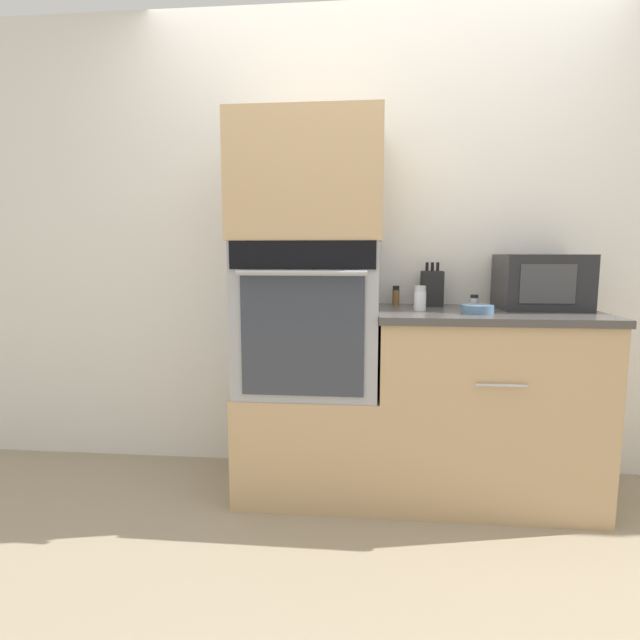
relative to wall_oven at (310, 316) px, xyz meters
The scene contains 12 objects.
ground_plane 1.01m from the wall_oven, 40.59° to the right, with size 12.00×12.00×0.00m, color gray.
wall_back 0.60m from the wall_oven, 43.94° to the left, with size 8.00×0.05×2.50m.
oven_cabinet_base 0.63m from the wall_oven, 90.00° to the left, with size 0.69×0.60×0.53m.
wall_oven is the anchor object (origin of this frame).
oven_cabinet_upper 0.65m from the wall_oven, 90.00° to the left, with size 0.69×0.60×0.57m.
counter_unit 0.96m from the wall_oven, ahead, with size 1.05×0.63×0.93m.
microwave 1.16m from the wall_oven, ahead, with size 0.40×0.34×0.27m.
knife_block 0.67m from the wall_oven, 18.29° to the left, with size 0.11×0.12×0.23m.
bowl 0.80m from the wall_oven, ahead, with size 0.15×0.15×0.04m.
condiment_jar_near 0.55m from the wall_oven, ahead, with size 0.06×0.06×0.12m.
condiment_jar_mid 0.81m from the wall_oven, ahead, with size 0.04×0.04×0.07m.
condiment_jar_far 0.50m from the wall_oven, 28.41° to the left, with size 0.04×0.04×0.10m.
Camera 1 is at (-0.06, -2.15, 1.21)m, focal length 28.00 mm.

